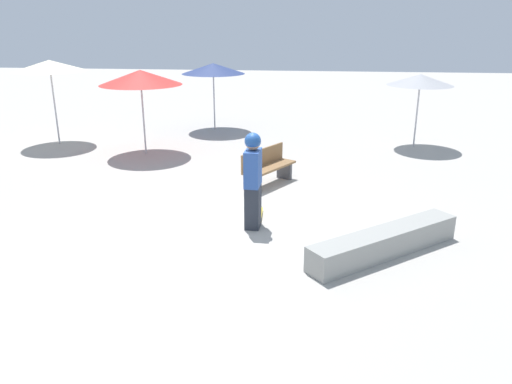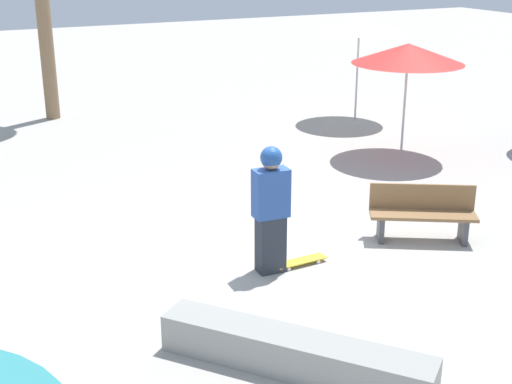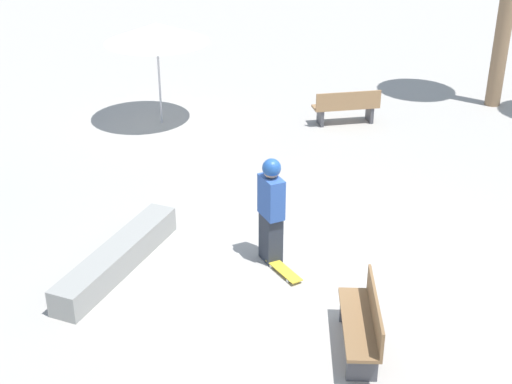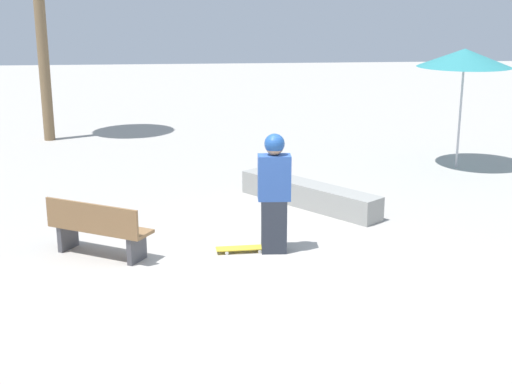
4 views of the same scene
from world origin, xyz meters
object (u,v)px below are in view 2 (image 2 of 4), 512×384
object	(u,v)px
skater_main	(271,206)
skateboard	(300,261)
shade_umbrella_cream	(359,25)
shade_umbrella_red	(408,54)
concrete_ledge	(294,354)
bench_far	(422,213)

from	to	relation	value
skater_main	skateboard	xyz separation A→B (m)	(0.02, 0.47, -0.91)
shade_umbrella_cream	skater_main	bearing A→B (deg)	-41.03
shade_umbrella_red	shade_umbrella_cream	bearing A→B (deg)	164.00
shade_umbrella_red	shade_umbrella_cream	distance (m)	3.24
concrete_ledge	bench_far	xyz separation A→B (m)	(-2.26, 3.49, 0.21)
shade_umbrella_red	skater_main	bearing A→B (deg)	-53.53
skateboard	bench_far	size ratio (longest dim) A/B	0.50
skater_main	shade_umbrella_red	distance (m)	6.42
concrete_ledge	shade_umbrella_cream	xyz separation A→B (m)	(-9.16, 6.87, 2.17)
skateboard	bench_far	world-z (taller)	bench_far
bench_far	shade_umbrella_cream	xyz separation A→B (m)	(-6.89, 3.38, 1.96)
shade_umbrella_red	shade_umbrella_cream	world-z (taller)	shade_umbrella_cream
skateboard	shade_umbrella_red	distance (m)	6.32
skater_main	shade_umbrella_red	bearing A→B (deg)	39.31
skater_main	shade_umbrella_red	size ratio (longest dim) A/B	0.76
skater_main	shade_umbrella_cream	bearing A→B (deg)	51.81
shade_umbrella_red	bench_far	bearing A→B (deg)	-33.29
bench_far	shade_umbrella_red	bearing A→B (deg)	-92.97
shade_umbrella_cream	shade_umbrella_red	bearing A→B (deg)	-16.00
shade_umbrella_cream	bench_far	bearing A→B (deg)	-26.11
skater_main	skateboard	bearing A→B (deg)	0.23
skateboard	shade_umbrella_red	bearing A→B (deg)	36.45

